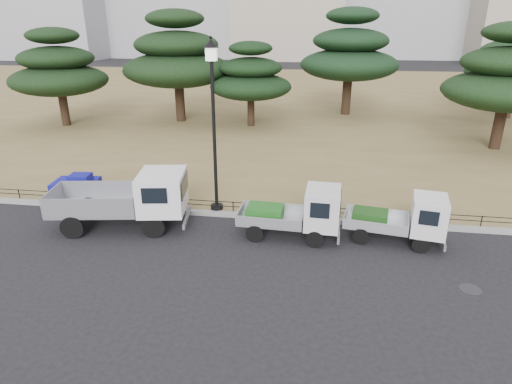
% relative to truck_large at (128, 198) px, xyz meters
% --- Properties ---
extents(ground, '(220.00, 220.00, 0.00)m').
position_rel_truck_large_xyz_m(ground, '(4.50, -1.21, -1.14)').
color(ground, black).
extents(lawn, '(120.00, 56.00, 0.15)m').
position_rel_truck_large_xyz_m(lawn, '(4.50, 29.39, -1.06)').
color(lawn, olive).
rests_on(lawn, ground).
extents(curb, '(120.00, 0.25, 0.16)m').
position_rel_truck_large_xyz_m(curb, '(4.50, 1.39, -1.06)').
color(curb, gray).
rests_on(curb, ground).
extents(truck_large, '(4.93, 2.57, 2.05)m').
position_rel_truck_large_xyz_m(truck_large, '(0.00, 0.00, 0.00)').
color(truck_large, black).
rests_on(truck_large, ground).
extents(truck_kei_front, '(3.48, 1.63, 1.81)m').
position_rel_truck_large_xyz_m(truck_kei_front, '(6.02, 0.11, -0.24)').
color(truck_kei_front, black).
rests_on(truck_kei_front, ground).
extents(truck_kei_rear, '(3.39, 1.86, 1.68)m').
position_rel_truck_large_xyz_m(truck_kei_rear, '(9.51, 0.26, -0.30)').
color(truck_kei_rear, black).
rests_on(truck_kei_rear, ground).
extents(street_lamp, '(0.56, 0.56, 6.25)m').
position_rel_truck_large_xyz_m(street_lamp, '(2.82, 1.69, 3.24)').
color(street_lamp, black).
rests_on(street_lamp, lawn).
extents(pipe_fence, '(38.00, 0.04, 0.40)m').
position_rel_truck_large_xyz_m(pipe_fence, '(4.50, 1.54, -0.70)').
color(pipe_fence, black).
rests_on(pipe_fence, lawn).
extents(tarp_pile, '(1.83, 1.43, 1.13)m').
position_rel_truck_large_xyz_m(tarp_pile, '(-3.06, 1.84, -0.54)').
color(tarp_pile, '#131495').
rests_on(tarp_pile, lawn).
extents(manhole, '(0.60, 0.60, 0.01)m').
position_rel_truck_large_xyz_m(manhole, '(11.00, -2.41, -1.13)').
color(manhole, '#2D2D30').
rests_on(manhole, ground).
extents(pine_west_far, '(6.51, 6.51, 6.58)m').
position_rel_truck_large_xyz_m(pine_west_far, '(-11.21, 14.66, 2.81)').
color(pine_west_far, black).
rests_on(pine_west_far, lawn).
extents(pine_west_near, '(7.75, 7.75, 7.75)m').
position_rel_truck_large_xyz_m(pine_west_near, '(-3.59, 17.34, 3.48)').
color(pine_west_near, black).
rests_on(pine_west_near, lawn).
extents(pine_center_left, '(5.62, 5.62, 5.71)m').
position_rel_truck_large_xyz_m(pine_center_left, '(1.85, 16.42, 2.31)').
color(pine_center_left, black).
rests_on(pine_center_left, lawn).
extents(pine_center_right, '(7.50, 7.50, 7.96)m').
position_rel_truck_large_xyz_m(pine_center_right, '(8.68, 21.67, 3.62)').
color(pine_center_right, black).
rests_on(pine_center_right, lawn).
extents(pine_east_near, '(6.84, 6.84, 6.91)m').
position_rel_truck_large_xyz_m(pine_east_near, '(16.76, 12.55, 3.00)').
color(pine_east_near, black).
rests_on(pine_east_near, lawn).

